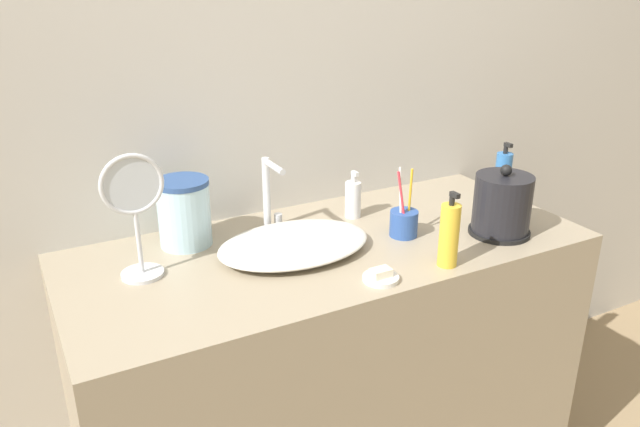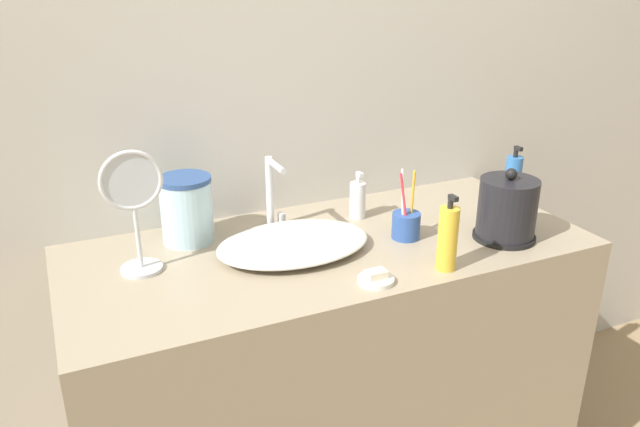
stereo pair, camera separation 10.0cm
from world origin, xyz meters
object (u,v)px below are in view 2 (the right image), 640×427
at_px(lotion_bottle, 512,181).
at_px(vanity_mirror, 134,205).
at_px(electric_kettle, 507,211).
at_px(shampoo_bottle, 358,200).
at_px(mouthwash_bottle, 448,238).
at_px(water_pitcher, 187,209).
at_px(toothbrush_cup, 406,224).
at_px(faucet, 273,191).

relative_size(lotion_bottle, vanity_mirror, 0.63).
distance_m(electric_kettle, lotion_bottle, 0.26).
relative_size(shampoo_bottle, mouthwash_bottle, 0.73).
bearing_deg(water_pitcher, toothbrush_cup, -22.81).
bearing_deg(faucet, toothbrush_cup, -34.29).
height_order(toothbrush_cup, water_pitcher, toothbrush_cup).
xyz_separation_m(toothbrush_cup, vanity_mirror, (-0.72, 0.11, 0.14)).
bearing_deg(faucet, vanity_mirror, -164.57).
bearing_deg(lotion_bottle, electric_kettle, -133.73).
distance_m(electric_kettle, shampoo_bottle, 0.44).
xyz_separation_m(electric_kettle, water_pitcher, (-0.82, 0.36, 0.01)).
bearing_deg(electric_kettle, lotion_bottle, 46.27).
xyz_separation_m(faucet, vanity_mirror, (-0.40, -0.11, 0.06)).
relative_size(electric_kettle, toothbrush_cup, 1.02).
height_order(faucet, toothbrush_cup, faucet).
relative_size(electric_kettle, lotion_bottle, 1.04).
bearing_deg(vanity_mirror, mouthwash_bottle, -23.88).
relative_size(electric_kettle, vanity_mirror, 0.65).
bearing_deg(toothbrush_cup, faucet, 145.71).
distance_m(lotion_bottle, shampoo_bottle, 0.51).
bearing_deg(shampoo_bottle, mouthwash_bottle, -83.59).
distance_m(faucet, shampoo_bottle, 0.27).
bearing_deg(toothbrush_cup, water_pitcher, 157.19).
distance_m(electric_kettle, vanity_mirror, 1.01).
bearing_deg(faucet, shampoo_bottle, -5.58).
xyz_separation_m(electric_kettle, vanity_mirror, (-0.98, 0.23, 0.10)).
height_order(mouthwash_bottle, water_pitcher, mouthwash_bottle).
relative_size(mouthwash_bottle, water_pitcher, 1.08).
bearing_deg(shampoo_bottle, faucet, 174.42).
relative_size(electric_kettle, mouthwash_bottle, 1.03).
bearing_deg(lotion_bottle, water_pitcher, 170.57).
xyz_separation_m(electric_kettle, shampoo_bottle, (-0.31, 0.31, -0.02)).
bearing_deg(lotion_bottle, shampoo_bottle, 166.26).
relative_size(faucet, toothbrush_cup, 1.06).
height_order(electric_kettle, vanity_mirror, vanity_mirror).
relative_size(shampoo_bottle, vanity_mirror, 0.46).
relative_size(toothbrush_cup, mouthwash_bottle, 1.01).
bearing_deg(electric_kettle, shampoo_bottle, 134.75).
bearing_deg(electric_kettle, water_pitcher, 156.46).
height_order(electric_kettle, lotion_bottle, electric_kettle).
bearing_deg(water_pitcher, mouthwash_bottle, -38.72).
xyz_separation_m(lotion_bottle, mouthwash_bottle, (-0.45, -0.28, 0.00)).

